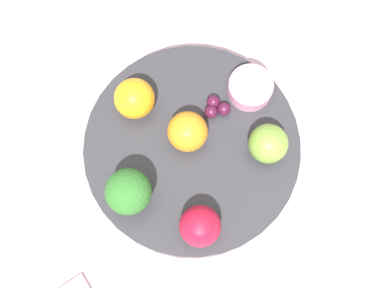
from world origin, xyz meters
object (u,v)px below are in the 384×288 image
(apple_green, at_px, (268,144))
(spoon, at_px, (162,2))
(apple_red, at_px, (200,226))
(small_cup, at_px, (250,88))
(broccoli, at_px, (128,192))
(orange_back, at_px, (134,98))
(bowl, at_px, (192,150))
(orange_front, at_px, (188,132))
(grape_cluster, at_px, (215,107))

(apple_green, height_order, spoon, apple_green)
(apple_red, bearing_deg, small_cup, -159.07)
(broccoli, xyz_separation_m, apple_green, (-0.15, 0.08, -0.01))
(broccoli, distance_m, orange_back, 0.11)
(orange_back, bearing_deg, bowl, 93.77)
(apple_red, bearing_deg, orange_back, -111.69)
(orange_front, distance_m, orange_back, 0.07)
(orange_back, height_order, grape_cluster, orange_back)
(small_cup, bearing_deg, apple_green, 54.67)
(bowl, relative_size, apple_red, 5.55)
(apple_red, relative_size, small_cup, 0.87)
(orange_back, relative_size, spoon, 0.64)
(bowl, height_order, apple_red, apple_red)
(orange_front, bearing_deg, spoon, -128.97)
(apple_green, xyz_separation_m, orange_front, (0.05, -0.08, 0.00))
(bowl, bearing_deg, small_cup, 175.82)
(apple_green, xyz_separation_m, small_cup, (-0.04, -0.06, -0.01))
(small_cup, height_order, spoon, small_cup)
(grape_cluster, height_order, small_cup, small_cup)
(apple_red, distance_m, orange_back, 0.17)
(orange_back, distance_m, grape_cluster, 0.10)
(spoon, bearing_deg, bowl, 51.87)
(bowl, xyz_separation_m, broccoli, (0.09, -0.01, 0.06))
(bowl, xyz_separation_m, small_cup, (-0.10, 0.01, 0.03))
(broccoli, bearing_deg, small_cup, 174.10)
(apple_red, height_order, orange_front, same)
(apple_red, relative_size, orange_front, 0.99)
(broccoli, distance_m, orange_front, 0.10)
(bowl, distance_m, apple_red, 0.11)
(apple_red, xyz_separation_m, orange_front, (-0.07, -0.08, 0.00))
(apple_green, bearing_deg, small_cup, -125.33)
(orange_back, bearing_deg, grape_cluster, 128.15)
(broccoli, relative_size, grape_cluster, 2.19)
(broccoli, height_order, orange_front, broccoli)
(broccoli, distance_m, apple_green, 0.17)
(orange_back, bearing_deg, apple_green, 111.78)
(spoon, bearing_deg, small_cup, 79.03)
(bowl, relative_size, orange_front, 5.50)
(small_cup, bearing_deg, orange_front, -11.15)
(apple_red, bearing_deg, apple_green, -178.75)
(broccoli, xyz_separation_m, grape_cluster, (-0.14, 0.00, -0.03))
(apple_green, bearing_deg, apple_red, 1.25)
(orange_front, bearing_deg, small_cup, 168.85)
(bowl, xyz_separation_m, orange_front, (-0.01, -0.01, 0.04))
(small_cup, bearing_deg, apple_red, 20.93)
(grape_cluster, distance_m, spoon, 0.18)
(bowl, distance_m, grape_cluster, 0.06)
(orange_back, bearing_deg, small_cup, 138.54)
(grape_cluster, bearing_deg, apple_green, 91.44)
(spoon, bearing_deg, apple_green, 71.95)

